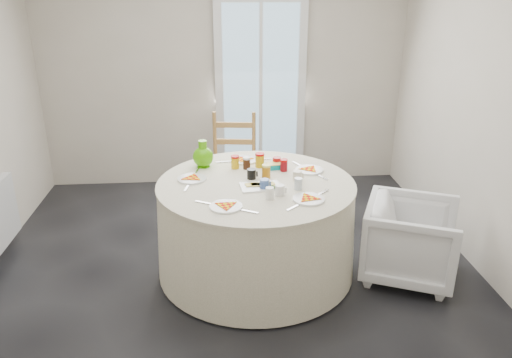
{
  "coord_description": "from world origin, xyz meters",
  "views": [
    {
      "loc": [
        -0.09,
        -3.53,
        2.21
      ],
      "look_at": [
        0.19,
        -0.0,
        0.8
      ],
      "focal_mm": 35.0,
      "sensor_mm": 36.0,
      "label": 1
    }
  ],
  "objects": [
    {
      "name": "butter_tub",
      "position": [
        0.37,
        0.28,
        0.79
      ],
      "size": [
        0.13,
        0.1,
        0.05
      ],
      "primitive_type": "cube",
      "rotation": [
        0.0,
        0.0,
        0.14
      ],
      "color": "#0499A5",
      "rests_on": "table"
    },
    {
      "name": "place_settings",
      "position": [
        0.19,
        -0.0,
        0.77
      ],
      "size": [
        1.32,
        1.32,
        0.02
      ],
      "primitive_type": null,
      "rotation": [
        0.0,
        0.0,
        -0.08
      ],
      "color": "silver",
      "rests_on": "table"
    },
    {
      "name": "table",
      "position": [
        0.19,
        -0.0,
        0.38
      ],
      "size": [
        1.57,
        1.57,
        0.8
      ],
      "primitive_type": "cylinder",
      "color": "#F7EDCD",
      "rests_on": "floor"
    },
    {
      "name": "wall_right",
      "position": [
        2.0,
        0.0,
        1.3
      ],
      "size": [
        0.02,
        4.0,
        2.6
      ],
      "primitive_type": "cube",
      "color": "#BCB5A3",
      "rests_on": "floor"
    },
    {
      "name": "glass_door",
      "position": [
        0.4,
        1.95,
        1.05
      ],
      "size": [
        1.0,
        0.08,
        2.1
      ],
      "primitive_type": "cube",
      "color": "silver",
      "rests_on": "floor"
    },
    {
      "name": "wall_back",
      "position": [
        0.0,
        2.0,
        1.3
      ],
      "size": [
        4.0,
        0.02,
        2.6
      ],
      "primitive_type": "cube",
      "color": "#BCB5A3",
      "rests_on": "floor"
    },
    {
      "name": "cheese_platter",
      "position": [
        0.22,
        -0.11,
        0.77
      ],
      "size": [
        0.31,
        0.22,
        0.04
      ],
      "primitive_type": null,
      "rotation": [
        0.0,
        0.0,
        0.1
      ],
      "color": "silver",
      "rests_on": "table"
    },
    {
      "name": "floor",
      "position": [
        0.0,
        0.0,
        0.0
      ],
      "size": [
        4.0,
        4.0,
        0.0
      ],
      "primitive_type": "plane",
      "color": "black",
      "rests_on": "ground"
    },
    {
      "name": "armchair",
      "position": [
        1.39,
        -0.19,
        0.39
      ],
      "size": [
        0.85,
        0.88,
        0.7
      ],
      "primitive_type": "imported",
      "rotation": [
        0.0,
        0.0,
        1.16
      ],
      "color": "white",
      "rests_on": "floor"
    },
    {
      "name": "mugs_glasses",
      "position": [
        0.34,
        -0.04,
        0.81
      ],
      "size": [
        0.64,
        0.64,
        0.1
      ],
      "primitive_type": null,
      "rotation": [
        0.0,
        0.0,
        -0.25
      ],
      "color": "gray",
      "rests_on": "table"
    },
    {
      "name": "wooden_chair",
      "position": [
        0.05,
        1.07,
        0.47
      ],
      "size": [
        0.51,
        0.49,
        1.02
      ],
      "primitive_type": null,
      "rotation": [
        0.0,
        0.0,
        -0.13
      ],
      "color": "#9E8241",
      "rests_on": "floor"
    },
    {
      "name": "jar_cluster",
      "position": [
        0.23,
        0.27,
        0.82
      ],
      "size": [
        0.46,
        0.24,
        0.13
      ],
      "primitive_type": null,
      "rotation": [
        0.0,
        0.0,
        -0.04
      ],
      "color": "olive",
      "rests_on": "table"
    },
    {
      "name": "green_pitcher",
      "position": [
        -0.21,
        0.38,
        0.87
      ],
      "size": [
        0.2,
        0.2,
        0.22
      ],
      "primitive_type": null,
      "rotation": [
        0.0,
        0.0,
        -0.19
      ],
      "color": "#44A405",
      "rests_on": "table"
    }
  ]
}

